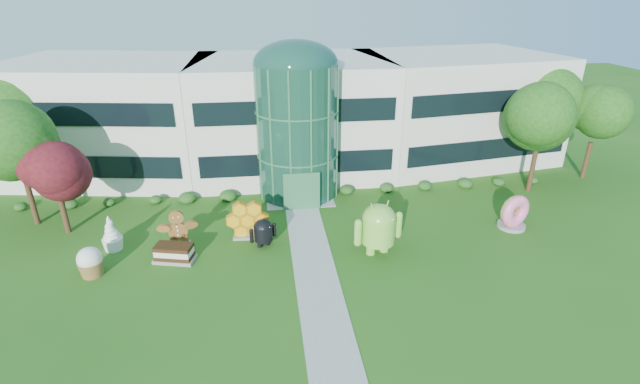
{
  "coord_description": "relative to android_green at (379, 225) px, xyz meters",
  "views": [
    {
      "loc": [
        -2.52,
        -21.02,
        14.76
      ],
      "look_at": [
        0.94,
        6.0,
        2.6
      ],
      "focal_mm": 26.0,
      "sensor_mm": 36.0,
      "label": 1
    }
  ],
  "objects": [
    {
      "name": "android_green",
      "position": [
        0.0,
        0.0,
        0.0
      ],
      "size": [
        3.69,
        2.9,
        3.69
      ],
      "primitive_type": null,
      "rotation": [
        0.0,
        0.0,
        0.24
      ],
      "color": "#79C23E",
      "rests_on": "ground"
    },
    {
      "name": "cupcake",
      "position": [
        -16.32,
        -0.36,
        -0.98
      ],
      "size": [
        1.51,
        1.51,
        1.73
      ],
      "primitive_type": null,
      "rotation": [
        0.0,
        0.0,
        0.05
      ],
      "color": "white",
      "rests_on": "ground"
    },
    {
      "name": "froyo",
      "position": [
        -15.92,
        2.38,
        -0.72
      ],
      "size": [
        1.5,
        1.5,
        2.25
      ],
      "primitive_type": null,
      "rotation": [
        0.0,
        0.0,
        -0.16
      ],
      "color": "white",
      "rests_on": "ground"
    },
    {
      "name": "building",
      "position": [
        -3.98,
        15.52,
        2.8
      ],
      "size": [
        46.0,
        15.0,
        9.3
      ],
      "primitive_type": null,
      "color": "beige",
      "rests_on": "ground"
    },
    {
      "name": "android_black",
      "position": [
        -6.81,
        1.64,
        -0.8
      ],
      "size": [
        2.18,
        1.87,
        2.09
      ],
      "primitive_type": null,
      "rotation": [
        0.0,
        0.0,
        0.41
      ],
      "color": "black",
      "rests_on": "ground"
    },
    {
      "name": "atrium",
      "position": [
        -3.98,
        9.52,
        3.05
      ],
      "size": [
        6.0,
        6.0,
        9.8
      ],
      "primitive_type": "cylinder",
      "color": "#194738",
      "rests_on": "ground"
    },
    {
      "name": "walkway",
      "position": [
        -3.98,
        -0.48,
        -1.83
      ],
      "size": [
        2.4,
        20.0,
        0.04
      ],
      "primitive_type": "cube",
      "color": "#9E9E93",
      "rests_on": "ground"
    },
    {
      "name": "gingerbread",
      "position": [
        -11.96,
        2.22,
        -0.61
      ],
      "size": [
        2.8,
        1.43,
        2.47
      ],
      "primitive_type": null,
      "rotation": [
        0.0,
        0.0,
        0.16
      ],
      "color": "brown",
      "rests_on": "ground"
    },
    {
      "name": "donut",
      "position": [
        9.64,
        1.96,
        -0.66
      ],
      "size": [
        2.51,
        1.79,
        2.36
      ],
      "primitive_type": null,
      "rotation": [
        0.0,
        0.0,
        0.34
      ],
      "color": "#FF6194",
      "rests_on": "ground"
    },
    {
      "name": "trees_backdrop",
      "position": [
        -3.98,
        10.52,
        2.35
      ],
      "size": [
        52.0,
        8.0,
        8.4
      ],
      "primitive_type": null,
      "color": "#144912",
      "rests_on": "ground"
    },
    {
      "name": "honeycomb",
      "position": [
        -7.73,
        2.85,
        -0.72
      ],
      "size": [
        2.92,
        1.17,
        2.26
      ],
      "primitive_type": null,
      "rotation": [
        0.0,
        0.0,
        -0.05
      ],
      "color": "gold",
      "rests_on": "ground"
    },
    {
      "name": "ground",
      "position": [
        -3.98,
        -2.48,
        -1.85
      ],
      "size": [
        140.0,
        140.0,
        0.0
      ],
      "primitive_type": "plane",
      "color": "#215114",
      "rests_on": "ground"
    },
    {
      "name": "ice_cream_sandwich",
      "position": [
        -12.0,
        0.57,
        -1.33
      ],
      "size": [
        2.55,
        1.69,
        1.04
      ],
      "primitive_type": null,
      "rotation": [
        0.0,
        0.0,
        -0.24
      ],
      "color": "black",
      "rests_on": "ground"
    },
    {
      "name": "tree_red",
      "position": [
        -19.48,
        5.02,
        1.15
      ],
      "size": [
        4.0,
        4.0,
        6.0
      ],
      "primitive_type": null,
      "color": "#3F0C14",
      "rests_on": "ground"
    }
  ]
}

